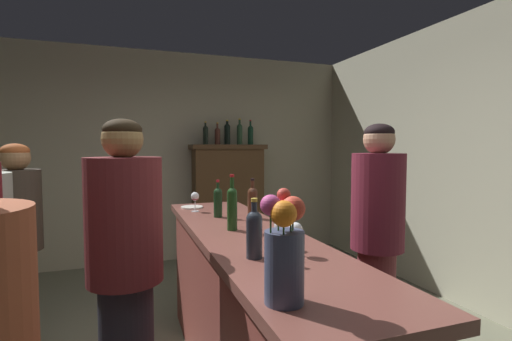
{
  "coord_description": "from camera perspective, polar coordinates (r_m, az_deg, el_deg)",
  "views": [
    {
      "loc": [
        -0.35,
        -1.99,
        1.51
      ],
      "look_at": [
        0.53,
        0.51,
        1.35
      ],
      "focal_mm": 26.18,
      "sensor_mm": 36.0,
      "label": 1
    }
  ],
  "objects": [
    {
      "name": "patron_redhead",
      "position": [
        2.06,
        -19.34,
        -13.8
      ],
      "size": [
        0.38,
        0.38,
        1.65
      ],
      "rotation": [
        0.0,
        0.0,
        0.23
      ],
      "color": "#26252F",
      "rests_on": "ground"
    },
    {
      "name": "cheese_plate",
      "position": [
        3.19,
        -9.77,
        -5.54
      ],
      "size": [
        0.18,
        0.18,
        0.01
      ],
      "primitive_type": "cylinder",
      "color": "white",
      "rests_on": "bar_counter"
    },
    {
      "name": "display_bottle_left",
      "position": [
        4.92,
        -7.71,
        5.53
      ],
      "size": [
        0.07,
        0.07,
        0.3
      ],
      "color": "black",
      "rests_on": "display_cabinet"
    },
    {
      "name": "wine_glass_mid",
      "position": [
        1.9,
        3.74,
        -8.75
      ],
      "size": [
        0.06,
        0.06,
        0.14
      ],
      "color": "white",
      "rests_on": "bar_counter"
    },
    {
      "name": "flower_arrangement",
      "position": [
        1.23,
        4.34,
        -12.01
      ],
      "size": [
        0.15,
        0.15,
        0.37
      ],
      "color": "#414A69",
      "rests_on": "bar_counter"
    },
    {
      "name": "patron_in_navy",
      "position": [
        3.2,
        -32.54,
        -8.84
      ],
      "size": [
        0.32,
        0.32,
        1.54
      ],
      "rotation": [
        0.0,
        0.0,
        -0.39
      ],
      "color": "#B5AE9C",
      "rests_on": "ground"
    },
    {
      "name": "wine_bottle_pinot",
      "position": [
        2.73,
        -5.84,
        -4.65
      ],
      "size": [
        0.06,
        0.06,
        0.27
      ],
      "color": "#163219",
      "rests_on": "bar_counter"
    },
    {
      "name": "display_bottle_midright",
      "position": [
        5.04,
        -2.52,
        5.74
      ],
      "size": [
        0.07,
        0.07,
        0.35
      ],
      "color": "#27462D",
      "rests_on": "display_cabinet"
    },
    {
      "name": "display_cabinet",
      "position": [
        5.04,
        -4.3,
        -4.48
      ],
      "size": [
        1.0,
        0.38,
        1.55
      ],
      "color": "#53371F",
      "rests_on": "ground"
    },
    {
      "name": "bartender",
      "position": [
        2.55,
        18.01,
        -10.04
      ],
      "size": [
        0.33,
        0.33,
        1.66
      ],
      "rotation": [
        0.0,
        0.0,
        3.04
      ],
      "color": "maroon",
      "rests_on": "ground"
    },
    {
      "name": "wine_bottle_merlot",
      "position": [
        2.68,
        -0.53,
        -4.66
      ],
      "size": [
        0.07,
        0.07,
        0.29
      ],
      "color": "#4B291B",
      "rests_on": "bar_counter"
    },
    {
      "name": "wine_bottle_rose",
      "position": [
        2.29,
        -3.67,
        -5.46
      ],
      "size": [
        0.06,
        0.06,
        0.34
      ],
      "color": "#193C17",
      "rests_on": "bar_counter"
    },
    {
      "name": "wine_glass_front",
      "position": [
        1.78,
        6.06,
        -9.26
      ],
      "size": [
        0.07,
        0.07,
        0.16
      ],
      "color": "white",
      "rests_on": "bar_counter"
    },
    {
      "name": "bar_counter",
      "position": [
        2.4,
        -1.16,
        -21.21
      ],
      "size": [
        0.61,
        2.56,
        1.01
      ],
      "color": "brown",
      "rests_on": "ground"
    },
    {
      "name": "display_bottle_right",
      "position": [
        5.08,
        -0.85,
        5.59
      ],
      "size": [
        0.07,
        0.07,
        0.33
      ],
      "color": "#143925",
      "rests_on": "display_cabinet"
    },
    {
      "name": "display_bottle_midleft",
      "position": [
        4.96,
        -5.91,
        5.4
      ],
      "size": [
        0.07,
        0.07,
        0.29
      ],
      "color": "#4E271E",
      "rests_on": "display_cabinet"
    },
    {
      "name": "wine_glass_rear",
      "position": [
        2.99,
        -9.31,
        -4.1
      ],
      "size": [
        0.06,
        0.06,
        0.16
      ],
      "color": "white",
      "rests_on": "bar_counter"
    },
    {
      "name": "display_bottle_center",
      "position": [
        4.99,
        -4.42,
        5.74
      ],
      "size": [
        0.08,
        0.08,
        0.33
      ],
      "color": "black",
      "rests_on": "display_cabinet"
    },
    {
      "name": "wall_back",
      "position": [
        5.11,
        -15.46,
        1.96
      ],
      "size": [
        5.43,
        0.12,
        2.77
      ],
      "primitive_type": "cube",
      "color": "#B7B196",
      "rests_on": "ground"
    },
    {
      "name": "wine_bottle_riesling",
      "position": [
        1.72,
        -0.27,
        -9.34
      ],
      "size": [
        0.07,
        0.07,
        0.28
      ],
      "color": "#232933",
      "rests_on": "bar_counter"
    }
  ]
}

